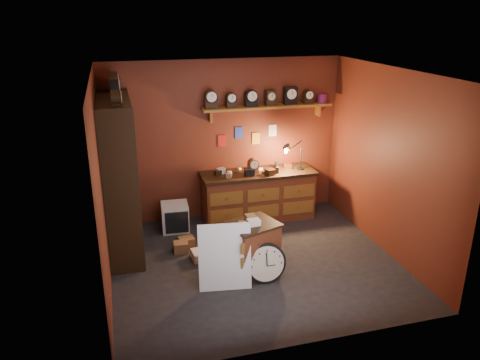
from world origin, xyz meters
name	(u,v)px	position (x,y,z in m)	size (l,w,h in m)	color
floor	(255,263)	(0.00, 0.00, 0.00)	(4.00, 4.00, 0.00)	black
room_shell	(257,146)	(0.04, 0.11, 1.72)	(4.02, 3.62, 2.71)	#602716
shelving_unit	(117,170)	(-1.79, 0.98, 1.25)	(0.47, 1.60, 2.58)	black
workbench	(258,193)	(0.50, 1.47, 0.47)	(1.95, 0.66, 1.36)	brown
low_cabinet	(253,246)	(-0.10, -0.21, 0.40)	(0.79, 0.73, 0.83)	brown
big_round_clock	(266,263)	(0.00, -0.49, 0.27)	(0.55, 0.17, 0.55)	black
white_panel	(225,286)	(-0.56, -0.48, 0.00)	(0.68, 0.03, 0.91)	silver
mini_fridge	(175,217)	(-0.95, 1.39, 0.22)	(0.46, 0.48, 0.45)	silver
floor_box_a	(187,242)	(-0.86, 0.77, 0.07)	(0.23, 0.19, 0.14)	brown
floor_box_b	(200,255)	(-0.74, 0.32, 0.07)	(0.22, 0.26, 0.13)	white
floor_box_c	(181,247)	(-0.98, 0.61, 0.08)	(0.21, 0.18, 0.16)	brown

